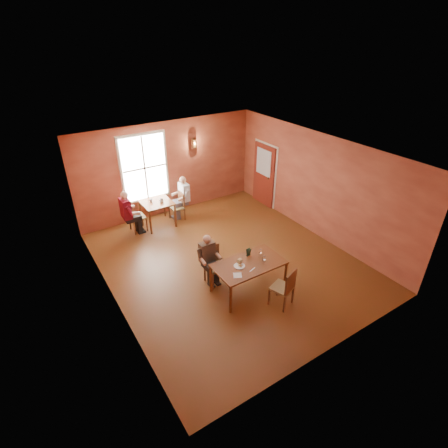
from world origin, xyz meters
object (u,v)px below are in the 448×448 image
chair_diner_main (215,266)px  diner_white (177,200)px  diner_maroon (136,211)px  chair_empty (282,287)px  second_table (158,213)px  diner_main (216,262)px  chair_diner_white (177,207)px  main_table (248,277)px  chair_diner_maroon (137,216)px

chair_diner_main → diner_white: diner_white is taller
diner_white → diner_maroon: bearing=90.0°
chair_diner_main → diner_maroon: size_ratio=0.70×
chair_empty → second_table: size_ratio=1.08×
diner_main → chair_empty: 1.64m
chair_diner_white → diner_maroon: 1.35m
second_table → diner_maroon: size_ratio=0.66×
main_table → diner_white: bearing=87.9°
second_table → diner_maroon: (-0.68, 0.00, 0.29)m
chair_diner_main → chair_empty: size_ratio=0.99×
main_table → chair_diner_white: size_ratio=1.79×
main_table → second_table: size_ratio=1.81×
main_table → diner_main: diner_main is taller
main_table → diner_maroon: 4.23m
chair_diner_white → chair_diner_main: bearing=169.7°
diner_main → chair_diner_maroon: diner_main is taller
chair_diner_main → diner_maroon: bearing=-78.1°
second_table → diner_white: diner_white is taller
diner_white → diner_main: bearing=169.3°
main_table → chair_diner_white: chair_diner_white is taller
diner_main → chair_diner_white: 3.48m
second_table → diner_white: bearing=0.0°
chair_diner_maroon → main_table: bearing=16.3°
chair_diner_main → diner_maroon: diner_maroon is taller
chair_diner_white → diner_maroon: (-1.33, 0.00, 0.23)m
main_table → diner_main: size_ratio=1.35×
chair_empty → chair_diner_maroon: chair_diner_maroon is taller
diner_main → chair_empty: size_ratio=1.25×
chair_diner_main → diner_main: diner_main is taller
main_table → second_table: bearing=97.5°
chair_diner_main → chair_diner_white: 3.44m
chair_empty → chair_diner_maroon: size_ratio=1.00×
chair_diner_main → diner_main: bearing=90.0°
diner_white → chair_diner_main: bearing=169.2°
chair_diner_main → second_table: (-0.03, 3.39, -0.08)m
main_table → chair_diner_main: (-0.50, 0.65, 0.10)m
second_table → diner_maroon: 0.74m
main_table → diner_main: 0.83m
chair_empty → chair_diner_maroon: bearing=87.9°
main_table → chair_diner_main: 0.83m
diner_main → diner_white: size_ratio=0.91×
chair_diner_main → main_table: bearing=127.6°
second_table → chair_diner_maroon: chair_diner_maroon is taller
chair_diner_main → chair_diner_maroon: size_ratio=0.99×
diner_main → second_table: bearing=-89.4°
main_table → diner_white: 4.05m
diner_white → chair_diner_maroon: (-1.33, 0.00, -0.18)m
main_table → chair_diner_maroon: 4.21m
chair_diner_maroon → diner_maroon: bearing=-90.0°
diner_main → main_table: bearing=128.9°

